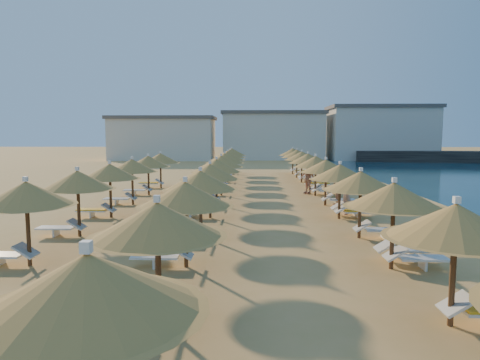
{
  "coord_description": "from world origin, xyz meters",
  "views": [
    {
      "loc": [
        -0.53,
        -19.71,
        3.85
      ],
      "look_at": [
        -1.15,
        4.0,
        1.3
      ],
      "focal_mm": 32.0,
      "sensor_mm": 36.0,
      "label": 1
    }
  ],
  "objects_px": {
    "parasol_row_east": "(326,167)",
    "beachgoer_b": "(336,190)",
    "jetty": "(469,157)",
    "beachgoer_c": "(308,179)",
    "parasol_row_west": "(216,167)",
    "beachgoer_a": "(346,195)"
  },
  "relations": [
    {
      "from": "beachgoer_a",
      "to": "parasol_row_west",
      "type": "bearing_deg",
      "value": -104.2
    },
    {
      "from": "jetty",
      "to": "beachgoer_a",
      "type": "bearing_deg",
      "value": -114.47
    },
    {
      "from": "beachgoer_b",
      "to": "jetty",
      "type": "bearing_deg",
      "value": 139.54
    },
    {
      "from": "jetty",
      "to": "beachgoer_c",
      "type": "bearing_deg",
      "value": -121.0
    },
    {
      "from": "beachgoer_c",
      "to": "jetty",
      "type": "bearing_deg",
      "value": 98.4
    },
    {
      "from": "parasol_row_west",
      "to": "jetty",
      "type": "bearing_deg",
      "value": 48.83
    },
    {
      "from": "beachgoer_a",
      "to": "beachgoer_b",
      "type": "bearing_deg",
      "value": -172.14
    },
    {
      "from": "jetty",
      "to": "beachgoer_b",
      "type": "distance_m",
      "value": 44.44
    },
    {
      "from": "parasol_row_west",
      "to": "beachgoer_b",
      "type": "relative_size",
      "value": 22.44
    },
    {
      "from": "parasol_row_east",
      "to": "beachgoer_c",
      "type": "relative_size",
      "value": 20.45
    },
    {
      "from": "parasol_row_west",
      "to": "beachgoer_c",
      "type": "relative_size",
      "value": 20.45
    },
    {
      "from": "jetty",
      "to": "beachgoer_b",
      "type": "relative_size",
      "value": 17.05
    },
    {
      "from": "parasol_row_east",
      "to": "beachgoer_b",
      "type": "height_order",
      "value": "parasol_row_east"
    },
    {
      "from": "jetty",
      "to": "beachgoer_b",
      "type": "height_order",
      "value": "beachgoer_b"
    },
    {
      "from": "parasol_row_west",
      "to": "beachgoer_c",
      "type": "bearing_deg",
      "value": 39.61
    },
    {
      "from": "jetty",
      "to": "parasol_row_west",
      "type": "xyz_separation_m",
      "value": [
        -31.75,
        -36.3,
        1.35
      ]
    },
    {
      "from": "beachgoer_a",
      "to": "beachgoer_c",
      "type": "xyz_separation_m",
      "value": [
        -0.91,
        7.18,
        0.0
      ]
    },
    {
      "from": "jetty",
      "to": "parasol_row_west",
      "type": "bearing_deg",
      "value": -122.61
    },
    {
      "from": "parasol_row_east",
      "to": "beachgoer_b",
      "type": "bearing_deg",
      "value": -23.5
    },
    {
      "from": "beachgoer_a",
      "to": "beachgoer_b",
      "type": "xyz_separation_m",
      "value": [
        -0.01,
        2.36,
        -0.08
      ]
    },
    {
      "from": "beachgoer_b",
      "to": "beachgoer_a",
      "type": "bearing_deg",
      "value": -5.55
    },
    {
      "from": "parasol_row_east",
      "to": "parasol_row_west",
      "type": "height_order",
      "value": "same"
    }
  ]
}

